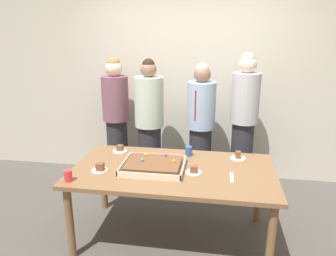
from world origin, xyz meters
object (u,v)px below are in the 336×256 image
plated_slice_far_left (120,149)px  plated_slice_far_right (100,168)px  plated_slice_near_left (194,171)px  person_striped_tie_right (116,118)px  sheet_cake (153,165)px  party_table (173,176)px  plated_slice_near_right (238,157)px  drink_cup_nearest (189,151)px  person_serving_front (149,124)px  cake_server_utensil (232,177)px  drink_cup_middle (68,176)px  person_far_right_suit (244,122)px  person_green_shirt_behind (201,127)px

plated_slice_far_left → plated_slice_far_right: 0.51m
plated_slice_near_left → person_striped_tie_right: bearing=131.7°
sheet_cake → plated_slice_near_left: sheet_cake is taller
party_table → person_striped_tie_right: bearing=127.8°
sheet_cake → plated_slice_near_right: size_ratio=3.81×
drink_cup_nearest → person_serving_front: bearing=129.3°
plated_slice_near_left → cake_server_utensil: 0.34m
plated_slice_near_left → plated_slice_near_right: bearing=44.7°
sheet_cake → person_striped_tie_right: person_striped_tie_right is taller
plated_slice_far_left → drink_cup_nearest: bearing=-0.7°
sheet_cake → plated_slice_far_right: (-0.48, -0.12, -0.01)m
sheet_cake → cake_server_utensil: bearing=-6.0°
plated_slice_far_right → cake_server_utensil: (1.20, 0.05, -0.02)m
plated_slice_far_left → plated_slice_far_right: (-0.03, -0.51, 0.01)m
plated_slice_near_left → plated_slice_near_right: size_ratio=1.00×
plated_slice_far_right → sheet_cake: bearing=14.5°
plated_slice_far_left → person_serving_front: bearing=75.2°
plated_slice_near_right → plated_slice_far_left: size_ratio=1.00×
drink_cup_nearest → party_table: bearing=-108.1°
sheet_cake → person_striped_tie_right: bearing=121.3°
drink_cup_middle → person_far_right_suit: bearing=44.0°
sheet_cake → plated_slice_near_left: (0.38, -0.03, -0.01)m
party_table → plated_slice_far_right: (-0.66, -0.16, 0.10)m
plated_slice_near_right → drink_cup_nearest: (-0.50, 0.00, 0.03)m
party_table → person_striped_tie_right: person_striped_tie_right is taller
drink_cup_middle → person_green_shirt_behind: 1.82m
party_table → person_far_right_suit: bearing=57.5°
party_table → drink_cup_middle: size_ratio=18.85×
plated_slice_far_left → drink_cup_nearest: (0.74, -0.01, 0.03)m
sheet_cake → person_serving_front: bearing=104.1°
person_far_right_suit → plated_slice_near_right: bearing=30.8°
drink_cup_nearest → person_striped_tie_right: 1.36m
sheet_cake → drink_cup_middle: size_ratio=5.72×
plated_slice_near_right → plated_slice_far_right: bearing=-158.6°
plated_slice_far_right → person_green_shirt_behind: 1.52m
person_green_shirt_behind → person_far_right_suit: bearing=108.7°
person_striped_tie_right → plated_slice_near_left: bearing=10.4°
drink_cup_nearest → person_green_shirt_behind: size_ratio=0.06×
cake_server_utensil → drink_cup_nearest: bearing=133.0°
cake_server_utensil → person_far_right_suit: size_ratio=0.11×
person_striped_tie_right → person_serving_front: bearing=38.6°
person_green_shirt_behind → sheet_cake: bearing=-0.0°
drink_cup_nearest → cake_server_utensil: size_ratio=0.50×
plated_slice_far_left → cake_server_utensil: size_ratio=0.75×
sheet_cake → plated_slice_near_right: sheet_cake is taller
drink_cup_nearest → person_far_right_suit: person_far_right_suit is taller
plated_slice_far_left → person_serving_front: (0.18, 0.68, 0.09)m
party_table → person_serving_front: size_ratio=1.13×
party_table → plated_slice_near_right: (0.61, 0.34, 0.10)m
plated_slice_far_left → person_green_shirt_behind: 1.11m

